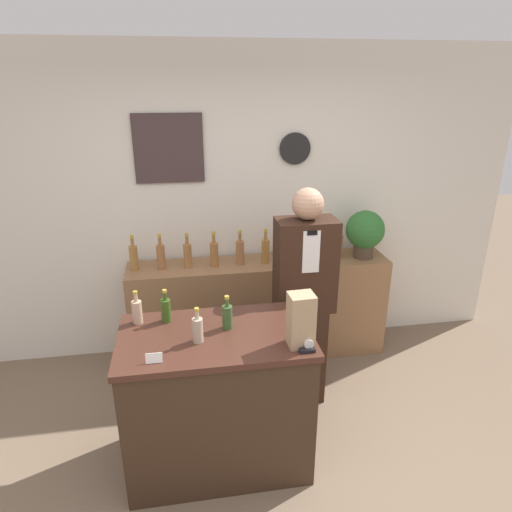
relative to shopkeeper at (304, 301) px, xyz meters
name	(u,v)px	position (x,y,z in m)	size (l,w,h in m)	color
back_wall	(228,206)	(-0.46, 0.93, 0.50)	(5.20, 0.09, 2.70)	silver
back_shelf	(260,309)	(-0.22, 0.66, -0.40)	(2.27, 0.42, 0.92)	#8E6642
display_counter	(217,399)	(-0.71, -0.55, -0.37)	(1.17, 0.69, 0.97)	#382619
shopkeeper	(304,301)	(0.00, 0.00, 0.00)	(0.43, 0.27, 1.71)	#331E14
potted_plant	(365,231)	(0.71, 0.63, 0.30)	(0.34, 0.34, 0.43)	#4C3D2D
paper_bag	(301,320)	(-0.23, -0.75, 0.27)	(0.15, 0.14, 0.32)	tan
tape_dispenser	(307,347)	(-0.20, -0.82, 0.13)	(0.09, 0.06, 0.07)	black
price_card_left	(154,358)	(-1.06, -0.80, 0.14)	(0.09, 0.02, 0.06)	white
counter_bottle_0	(137,311)	(-1.17, -0.34, 0.19)	(0.06, 0.06, 0.22)	tan
counter_bottle_1	(166,310)	(-1.00, -0.34, 0.19)	(0.06, 0.06, 0.22)	#35531B
counter_bottle_2	(198,329)	(-0.81, -0.62, 0.19)	(0.06, 0.06, 0.22)	tan
counter_bottle_3	(227,316)	(-0.62, -0.49, 0.19)	(0.06, 0.06, 0.22)	#365429
shelf_bottle_0	(134,257)	(-1.28, 0.67, 0.18)	(0.07, 0.07, 0.31)	olive
shelf_bottle_1	(161,256)	(-1.06, 0.65, 0.18)	(0.07, 0.07, 0.31)	#9D6539
shelf_bottle_2	(188,255)	(-0.83, 0.65, 0.18)	(0.07, 0.07, 0.31)	#9D6A3A
shelf_bottle_3	(214,253)	(-0.61, 0.64, 0.18)	(0.07, 0.07, 0.31)	#9E6836
shelf_bottle_4	(240,252)	(-0.39, 0.65, 0.18)	(0.07, 0.07, 0.31)	#9C673E
shelf_bottle_5	(265,250)	(-0.17, 0.65, 0.18)	(0.07, 0.07, 0.31)	olive
shelf_bottle_6	(290,248)	(0.05, 0.66, 0.18)	(0.07, 0.07, 0.31)	#A26432
shelf_bottle_7	(314,246)	(0.27, 0.68, 0.18)	(0.07, 0.07, 0.31)	#9E6C3E
shelf_bottle_8	(339,245)	(0.49, 0.66, 0.18)	(0.07, 0.07, 0.31)	#A46639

